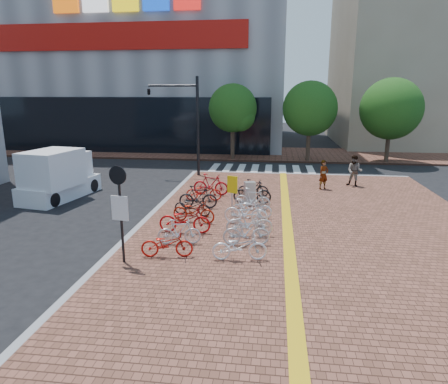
# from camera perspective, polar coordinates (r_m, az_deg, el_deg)

# --- Properties ---
(ground) EXTENTS (120.00, 120.00, 0.00)m
(ground) POSITION_cam_1_polar(r_m,az_deg,el_deg) (15.52, 1.68, -6.40)
(ground) COLOR black
(ground) RESTS_ON ground
(sidewalk) EXTENTS (14.00, 34.00, 0.15)m
(sidewalk) POSITION_cam_1_polar(r_m,az_deg,el_deg) (11.00, 15.29, -15.61)
(sidewalk) COLOR brown
(sidewalk) RESTS_ON ground
(tactile_strip) EXTENTS (0.40, 34.00, 0.01)m
(tactile_strip) POSITION_cam_1_polar(r_m,az_deg,el_deg) (10.86, 9.90, -15.22)
(tactile_strip) COLOR gold
(tactile_strip) RESTS_ON sidewalk
(kerb_west) EXTENTS (0.25, 34.00, 0.15)m
(kerb_west) POSITION_cam_1_polar(r_m,az_deg,el_deg) (12.14, -20.54, -13.05)
(kerb_west) COLOR gray
(kerb_west) RESTS_ON ground
(kerb_north) EXTENTS (14.00, 0.25, 0.15)m
(kerb_north) POSITION_cam_1_polar(r_m,az_deg,el_deg) (27.05, 10.55, 2.44)
(kerb_north) COLOR gray
(kerb_north) RESTS_ON ground
(far_sidewalk) EXTENTS (70.00, 8.00, 0.15)m
(far_sidewalk) POSITION_cam_1_polar(r_m,az_deg,el_deg) (35.90, 5.00, 5.46)
(far_sidewalk) COLOR brown
(far_sidewalk) RESTS_ON ground
(department_store) EXTENTS (36.00, 24.27, 28.00)m
(department_store) POSITION_cam_1_polar(r_m,az_deg,el_deg) (50.30, -14.26, 23.48)
(department_store) COLOR gray
(department_store) RESTS_ON ground
(building_beige) EXTENTS (20.00, 18.00, 18.00)m
(building_beige) POSITION_cam_1_polar(r_m,az_deg,el_deg) (49.47, 28.15, 16.65)
(building_beige) COLOR gray
(building_beige) RESTS_ON ground
(crosswalk) EXTENTS (7.50, 4.00, 0.01)m
(crosswalk) POSITION_cam_1_polar(r_m,az_deg,el_deg) (29.00, 5.40, 3.25)
(crosswalk) COLOR silver
(crosswalk) RESTS_ON ground
(street_trees) EXTENTS (16.20, 4.60, 6.35)m
(street_trees) POSITION_cam_1_polar(r_m,az_deg,el_deg) (32.16, 14.07, 11.31)
(street_trees) COLOR #38281E
(street_trees) RESTS_ON far_sidewalk
(bike_0) EXTENTS (1.77, 0.84, 0.90)m
(bike_0) POSITION_cam_1_polar(r_m,az_deg,el_deg) (13.31, -8.15, -7.36)
(bike_0) COLOR red
(bike_0) RESTS_ON sidewalk
(bike_1) EXTENTS (1.60, 0.68, 0.93)m
(bike_1) POSITION_cam_1_polar(r_m,az_deg,el_deg) (14.31, -6.43, -5.67)
(bike_1) COLOR silver
(bike_1) RESTS_ON sidewalk
(bike_2) EXTENTS (2.01, 0.73, 1.05)m
(bike_2) POSITION_cam_1_polar(r_m,az_deg,el_deg) (15.42, -5.63, -3.94)
(bike_2) COLOR #B50C0E
(bike_2) RESTS_ON sidewalk
(bike_3) EXTENTS (1.93, 0.97, 0.97)m
(bike_3) POSITION_cam_1_polar(r_m,az_deg,el_deg) (16.64, -4.35, -2.71)
(bike_3) COLOR #9D1C0B
(bike_3) RESTS_ON sidewalk
(bike_4) EXTENTS (1.73, 0.82, 0.88)m
(bike_4) POSITION_cam_1_polar(r_m,az_deg,el_deg) (17.55, -4.55, -1.98)
(bike_4) COLOR black
(bike_4) RESTS_ON sidewalk
(bike_5) EXTENTS (1.81, 0.60, 1.08)m
(bike_5) POSITION_cam_1_polar(r_m,az_deg,el_deg) (18.60, -3.73, -0.72)
(bike_5) COLOR black
(bike_5) RESTS_ON sidewalk
(bike_6) EXTENTS (1.83, 0.82, 0.93)m
(bike_6) POSITION_cam_1_polar(r_m,az_deg,el_deg) (19.88, -2.93, 0.05)
(bike_6) COLOR red
(bike_6) RESTS_ON sidewalk
(bike_7) EXTENTS (1.93, 0.71, 1.13)m
(bike_7) POSITION_cam_1_polar(r_m,az_deg,el_deg) (20.99, -1.90, 1.10)
(bike_7) COLOR #B10C16
(bike_7) RESTS_ON sidewalk
(bike_8) EXTENTS (1.84, 0.85, 0.93)m
(bike_8) POSITION_cam_1_polar(r_m,az_deg,el_deg) (12.94, 2.22, -7.77)
(bike_8) COLOR white
(bike_8) RESTS_ON sidewalk
(bike_9) EXTENTS (1.72, 0.69, 1.00)m
(bike_9) POSITION_cam_1_polar(r_m,az_deg,el_deg) (14.14, 3.20, -5.70)
(bike_9) COLOR #B9BABE
(bike_9) RESTS_ON sidewalk
(bike_10) EXTENTS (1.81, 0.70, 1.06)m
(bike_10) POSITION_cam_1_polar(r_m,az_deg,el_deg) (14.99, 3.64, -4.43)
(bike_10) COLOR silver
(bike_10) RESTS_ON sidewalk
(bike_11) EXTENTS (1.87, 0.74, 1.09)m
(bike_11) POSITION_cam_1_polar(r_m,az_deg,el_deg) (16.28, 3.13, -2.85)
(bike_11) COLOR white
(bike_11) RESTS_ON sidewalk
(bike_12) EXTENTS (1.79, 0.76, 0.91)m
(bike_12) POSITION_cam_1_polar(r_m,az_deg,el_deg) (17.23, 4.00, -2.21)
(bike_12) COLOR silver
(bike_12) RESTS_ON sidewalk
(bike_13) EXTENTS (1.73, 0.74, 1.01)m
(bike_13) POSITION_cam_1_polar(r_m,az_deg,el_deg) (18.40, 4.11, -0.99)
(bike_13) COLOR silver
(bike_13) RESTS_ON sidewalk
(bike_14) EXTENTS (1.85, 0.56, 1.11)m
(bike_14) POSITION_cam_1_polar(r_m,az_deg,el_deg) (19.36, 4.05, -0.08)
(bike_14) COLOR black
(bike_14) RESTS_ON sidewalk
(bike_15) EXTENTS (1.58, 0.46, 0.95)m
(bike_15) POSITION_cam_1_polar(r_m,az_deg,el_deg) (20.59, 4.19, 0.55)
(bike_15) COLOR black
(bike_15) RESTS_ON sidewalk
(pedestrian_a) EXTENTS (0.71, 0.66, 1.64)m
(pedestrian_a) POSITION_cam_1_polar(r_m,az_deg,el_deg) (22.85, 14.04, 2.41)
(pedestrian_a) COLOR gray
(pedestrian_a) RESTS_ON sidewalk
(pedestrian_b) EXTENTS (1.07, 0.97, 1.78)m
(pedestrian_b) POSITION_cam_1_polar(r_m,az_deg,el_deg) (24.07, 18.15, 2.88)
(pedestrian_b) COLOR #4C5461
(pedestrian_b) RESTS_ON sidewalk
(utility_box) EXTENTS (0.60, 0.51, 1.12)m
(utility_box) POSITION_cam_1_polar(r_m,az_deg,el_deg) (19.19, 3.68, -0.18)
(utility_box) COLOR #B2B2B7
(utility_box) RESTS_ON sidewalk
(yellow_sign) EXTENTS (0.46, 0.20, 1.75)m
(yellow_sign) POSITION_cam_1_polar(r_m,az_deg,el_deg) (17.41, 1.15, 0.57)
(yellow_sign) COLOR #B7B7BC
(yellow_sign) RESTS_ON sidewalk
(notice_sign) EXTENTS (0.58, 0.18, 3.14)m
(notice_sign) POSITION_cam_1_polar(r_m,az_deg,el_deg) (12.67, -14.67, -1.50)
(notice_sign) COLOR black
(notice_sign) RESTS_ON sidewalk
(traffic_light_pole) EXTENTS (3.35, 1.29, 6.24)m
(traffic_light_pole) POSITION_cam_1_polar(r_m,az_deg,el_deg) (25.98, -6.99, 11.85)
(traffic_light_pole) COLOR black
(traffic_light_pole) RESTS_ON sidewalk
(box_truck) EXTENTS (2.67, 4.78, 2.62)m
(box_truck) POSITION_cam_1_polar(r_m,az_deg,el_deg) (22.52, -22.62, 2.25)
(box_truck) COLOR white
(box_truck) RESTS_ON ground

